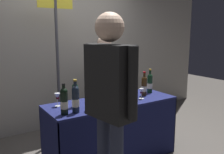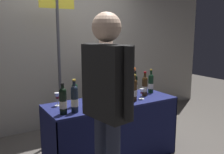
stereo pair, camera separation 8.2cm
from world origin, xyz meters
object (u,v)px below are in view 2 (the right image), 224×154
featured_wine_bottle (151,83)px  wine_glass_near_taster (112,88)px  wine_glass_near_vendor (57,96)px  booth_signpost (59,52)px  wine_glass_mid (142,92)px  display_bottle_0 (63,101)px  taster_foreground_right (107,95)px  vendor_presenter (106,76)px  tasting_table (112,120)px  flower_vase (132,87)px

featured_wine_bottle → wine_glass_near_taster: featured_wine_bottle is taller
wine_glass_near_vendor → booth_signpost: (0.32, 0.79, 0.44)m
wine_glass_near_vendor → wine_glass_mid: size_ratio=1.16×
display_bottle_0 → taster_foreground_right: size_ratio=0.18×
display_bottle_0 → vendor_presenter: size_ratio=0.21×
wine_glass_near_vendor → taster_foreground_right: size_ratio=0.09×
wine_glass_near_taster → tasting_table: bearing=-122.8°
featured_wine_bottle → taster_foreground_right: 1.44m
tasting_table → wine_glass_mid: (0.37, -0.12, 0.35)m
tasting_table → wine_glass_mid: size_ratio=12.35×
featured_wine_bottle → wine_glass_near_taster: (-0.54, 0.14, -0.03)m
wine_glass_near_taster → flower_vase: 0.26m
flower_vase → taster_foreground_right: 1.14m
taster_foreground_right → booth_signpost: bearing=-15.5°
flower_vase → booth_signpost: 1.20m
wine_glass_near_taster → booth_signpost: booth_signpost is taller
wine_glass_mid → taster_foreground_right: 1.10m
featured_wine_bottle → wine_glass_near_taster: bearing=166.1°
tasting_table → wine_glass_near_taster: bearing=57.2°
display_bottle_0 → booth_signpost: 1.23m
wine_glass_near_vendor → booth_signpost: booth_signpost is taller
booth_signpost → tasting_table: bearing=-70.8°
wine_glass_near_vendor → flower_vase: bearing=-8.0°
wine_glass_mid → flower_vase: flower_vase is taller
wine_glass_mid → taster_foreground_right: (-0.88, -0.63, 0.22)m
featured_wine_bottle → vendor_presenter: bearing=116.0°
tasting_table → wine_glass_near_taster: (0.12, 0.19, 0.36)m
tasting_table → flower_vase: flower_vase is taller
tasting_table → booth_signpost: bearing=109.2°
wine_glass_mid → wine_glass_near_taster: wine_glass_near_taster is taller
flower_vase → taster_foreground_right: (-0.82, -0.77, 0.17)m
display_bottle_0 → wine_glass_mid: bearing=2.0°
tasting_table → display_bottle_0: bearing=-166.8°
tasting_table → vendor_presenter: (0.34, 0.74, 0.41)m
wine_glass_mid → wine_glass_near_taster: size_ratio=0.91×
booth_signpost → featured_wine_bottle: bearing=-41.6°
tasting_table → booth_signpost: 1.28m
featured_wine_bottle → tasting_table: bearing=-175.0°
taster_foreground_right → booth_signpost: 1.72m
tasting_table → vendor_presenter: vendor_presenter is taller
wine_glass_near_vendor → wine_glass_mid: 1.05m
tasting_table → flower_vase: bearing=3.5°
wine_glass_near_taster → featured_wine_bottle: bearing=-13.9°
display_bottle_0 → wine_glass_near_taster: 0.89m
wine_glass_mid → vendor_presenter: 0.86m
featured_wine_bottle → booth_signpost: size_ratio=0.16×
wine_glass_mid → display_bottle_0: bearing=-178.0°
display_bottle_0 → tasting_table: bearing=13.2°
featured_wine_bottle → wine_glass_near_taster: 0.56m
tasting_table → booth_signpost: (-0.33, 0.95, 0.80)m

